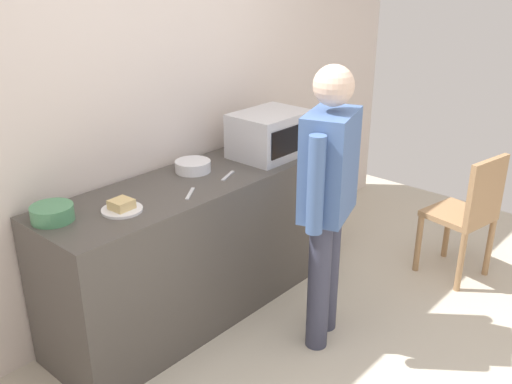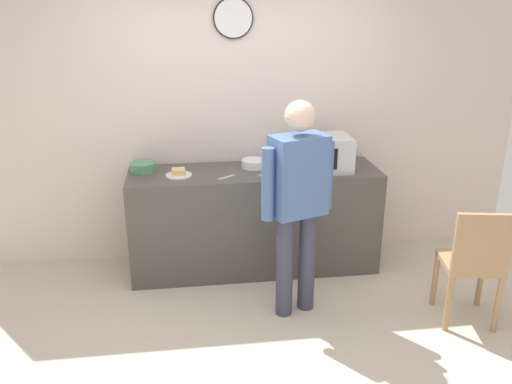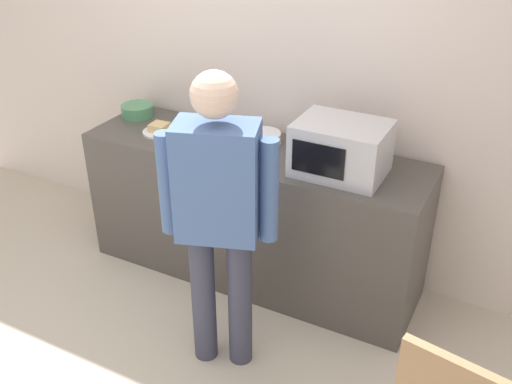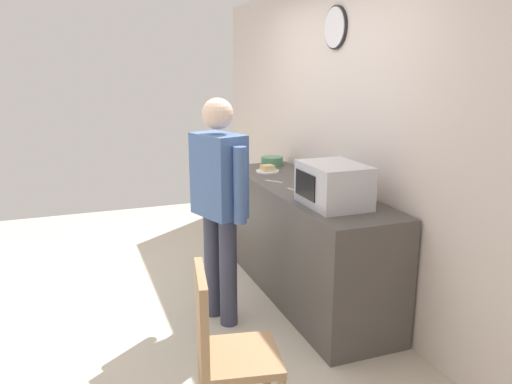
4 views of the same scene
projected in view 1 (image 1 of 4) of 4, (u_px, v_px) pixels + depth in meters
back_wall at (143, 110)px, 3.51m from camera, size 5.40×0.13×2.60m
kitchen_counter at (206, 242)px, 3.69m from camera, size 2.18×0.62×0.92m
microwave at (270, 134)px, 3.83m from camera, size 0.50×0.39×0.30m
sandwich_plate at (122, 207)px, 3.02m from camera, size 0.22×0.22×0.07m
salad_bowl at (52, 213)px, 2.90m from camera, size 0.22×0.22×0.08m
cereal_bowl at (193, 166)px, 3.58m from camera, size 0.22×0.22×0.07m
fork_utensil at (190, 194)px, 3.24m from camera, size 0.15×0.11×0.01m
spoon_utensil at (228, 176)px, 3.51m from camera, size 0.17×0.08×0.01m
person_standing at (328, 190)px, 3.17m from camera, size 0.56×0.36×1.67m
wooden_chair at (469, 212)px, 3.99m from camera, size 0.47×0.47×0.94m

